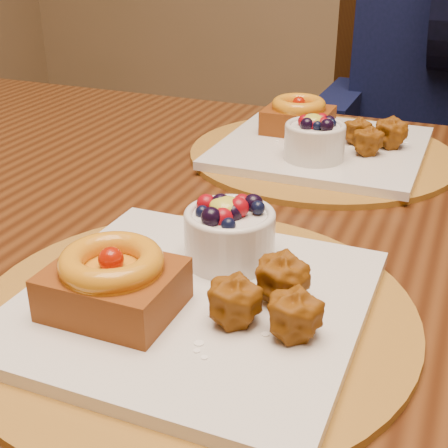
% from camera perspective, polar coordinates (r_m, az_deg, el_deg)
% --- Properties ---
extents(dining_table, '(1.60, 0.90, 0.76)m').
position_cam_1_polar(dining_table, '(0.76, 4.40, -4.55)').
color(dining_table, '#321709').
rests_on(dining_table, ground).
extents(place_setting_near, '(0.38, 0.38, 0.08)m').
position_cam_1_polar(place_setting_near, '(0.53, -2.82, -6.05)').
color(place_setting_near, brown).
rests_on(place_setting_near, dining_table).
extents(place_setting_far, '(0.38, 0.38, 0.08)m').
position_cam_1_polar(place_setting_far, '(0.91, 8.82, 7.32)').
color(place_setting_far, brown).
rests_on(place_setting_far, dining_table).
extents(chair_far, '(0.64, 0.64, 1.00)m').
position_cam_1_polar(chair_far, '(1.49, 14.15, 4.99)').
color(chair_far, black).
rests_on(chair_far, ground).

